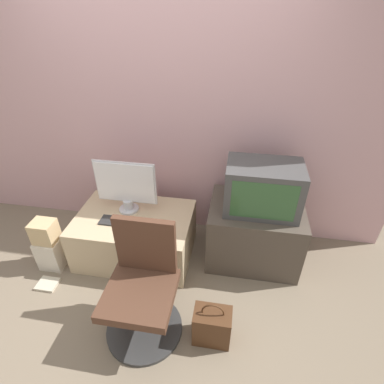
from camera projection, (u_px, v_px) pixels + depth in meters
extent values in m
plane|color=#7F705B|center=(130.00, 325.00, 2.34)|extent=(12.00, 12.00, 0.00)
cube|color=#CC9EA3|center=(163.00, 108.00, 2.70)|extent=(4.40, 0.05, 2.60)
cube|color=#CCB289|center=(136.00, 235.00, 2.87)|extent=(1.06, 0.72, 0.45)
cube|color=#4C4238|center=(254.00, 232.00, 2.81)|extent=(0.83, 0.62, 0.59)
cylinder|color=silver|center=(129.00, 209.00, 2.83)|extent=(0.18, 0.18, 0.02)
cylinder|color=silver|center=(128.00, 204.00, 2.80)|extent=(0.09, 0.09, 0.09)
cube|color=silver|center=(125.00, 182.00, 2.67)|extent=(0.56, 0.01, 0.41)
cube|color=silver|center=(125.00, 183.00, 2.67)|extent=(0.54, 0.02, 0.38)
cube|color=#2D2D2D|center=(120.00, 222.00, 2.68)|extent=(0.37, 0.14, 0.01)
ellipsoid|color=silver|center=(148.00, 224.00, 2.64)|extent=(0.06, 0.04, 0.02)
cube|color=#474747|center=(263.00, 188.00, 2.50)|extent=(0.62, 0.40, 0.43)
cube|color=#335B33|center=(263.00, 201.00, 2.34)|extent=(0.51, 0.01, 0.34)
cylinder|color=#333333|center=(145.00, 328.00, 2.31)|extent=(0.58, 0.58, 0.03)
cylinder|color=#4C4C51|center=(142.00, 313.00, 2.20)|extent=(0.05, 0.05, 0.35)
cube|color=#513323|center=(140.00, 294.00, 2.08)|extent=(0.49, 0.49, 0.07)
cube|color=#513323|center=(146.00, 245.00, 2.11)|extent=(0.44, 0.05, 0.46)
cube|color=beige|center=(52.00, 252.00, 2.79)|extent=(0.22, 0.21, 0.30)
cube|color=#D1B27F|center=(44.00, 232.00, 2.65)|extent=(0.20, 0.17, 0.21)
cube|color=#4C2D19|center=(212.00, 326.00, 2.18)|extent=(0.27, 0.18, 0.30)
torus|color=#4C2D19|center=(213.00, 312.00, 2.09)|extent=(0.16, 0.01, 0.16)
cube|color=beige|center=(48.00, 284.00, 2.66)|extent=(0.18, 0.15, 0.02)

